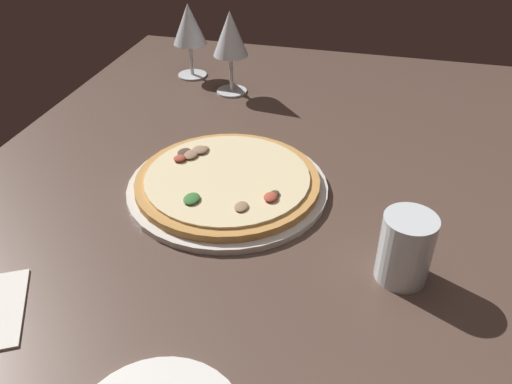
{
  "coord_description": "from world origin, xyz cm",
  "views": [
    {
      "loc": [
        57.72,
        10.11,
        51.13
      ],
      "look_at": [
        -3.81,
        -5.61,
        7.0
      ],
      "focal_mm": 36.61,
      "sensor_mm": 36.0,
      "label": 1
    }
  ],
  "objects_px": {
    "wine_glass_near": "(230,37)",
    "water_glass": "(405,251)",
    "wine_glass_far": "(189,26)",
    "pizza_main": "(227,183)"
  },
  "relations": [
    {
      "from": "wine_glass_far",
      "to": "wine_glass_near",
      "type": "bearing_deg",
      "value": 60.39
    },
    {
      "from": "water_glass",
      "to": "wine_glass_far",
      "type": "bearing_deg",
      "value": -139.05
    },
    {
      "from": "wine_glass_far",
      "to": "pizza_main",
      "type": "bearing_deg",
      "value": 26.73
    },
    {
      "from": "pizza_main",
      "to": "wine_glass_near",
      "type": "bearing_deg",
      "value": -164.48
    },
    {
      "from": "pizza_main",
      "to": "water_glass",
      "type": "relative_size",
      "value": 3.4
    },
    {
      "from": "wine_glass_far",
      "to": "wine_glass_near",
      "type": "height_order",
      "value": "wine_glass_near"
    },
    {
      "from": "wine_glass_far",
      "to": "water_glass",
      "type": "distance_m",
      "value": 0.75
    },
    {
      "from": "pizza_main",
      "to": "water_glass",
      "type": "distance_m",
      "value": 0.3
    },
    {
      "from": "wine_glass_far",
      "to": "water_glass",
      "type": "bearing_deg",
      "value": 40.95
    },
    {
      "from": "wine_glass_near",
      "to": "water_glass",
      "type": "bearing_deg",
      "value": 36.88
    }
  ]
}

